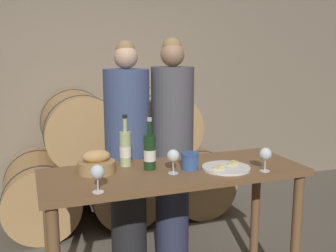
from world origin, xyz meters
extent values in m
cube|color=gray|center=(0.00, 2.13, 1.60)|extent=(10.00, 0.12, 3.20)
cylinder|color=tan|center=(-0.76, 1.55, 0.33)|extent=(0.66, 0.92, 0.66)
cylinder|color=#2D2D33|center=(-0.76, 1.26, 0.33)|extent=(0.68, 0.02, 0.68)
cylinder|color=#2D2D33|center=(-0.76, 1.84, 0.33)|extent=(0.68, 0.02, 0.68)
cylinder|color=tan|center=(0.00, 1.55, 0.33)|extent=(0.66, 0.92, 0.66)
cylinder|color=#2D2D33|center=(0.00, 1.26, 0.33)|extent=(0.68, 0.02, 0.68)
cylinder|color=#2D2D33|center=(0.00, 1.84, 0.33)|extent=(0.68, 0.02, 0.68)
cylinder|color=tan|center=(0.76, 1.55, 0.33)|extent=(0.66, 0.92, 0.66)
cylinder|color=#2D2D33|center=(0.76, 1.26, 0.33)|extent=(0.68, 0.02, 0.68)
cylinder|color=#2D2D33|center=(0.76, 1.84, 0.33)|extent=(0.68, 0.02, 0.68)
cylinder|color=tan|center=(-0.38, 1.55, 0.93)|extent=(0.66, 0.92, 0.66)
cylinder|color=#2D2D33|center=(-0.38, 1.26, 0.93)|extent=(0.68, 0.02, 0.68)
cylinder|color=#2D2D33|center=(-0.38, 1.84, 0.93)|extent=(0.68, 0.02, 0.68)
cylinder|color=tan|center=(0.38, 1.55, 0.93)|extent=(0.66, 0.92, 0.66)
cylinder|color=#2D2D33|center=(0.38, 1.26, 0.93)|extent=(0.68, 0.02, 0.68)
cylinder|color=#2D2D33|center=(0.38, 1.84, 0.93)|extent=(0.68, 0.02, 0.68)
cylinder|color=brown|center=(0.75, -0.24, 0.44)|extent=(0.06, 0.06, 0.88)
cylinder|color=brown|center=(-0.75, 0.24, 0.44)|extent=(0.06, 0.06, 0.88)
cylinder|color=brown|center=(0.75, 0.24, 0.44)|extent=(0.06, 0.06, 0.88)
cube|color=brown|center=(0.00, 0.00, 0.90)|extent=(1.61, 0.60, 0.04)
cylinder|color=#232326|center=(-0.15, 0.58, 0.42)|extent=(0.27, 0.27, 0.84)
cylinder|color=#3D4C75|center=(-0.15, 0.58, 1.17)|extent=(0.33, 0.33, 0.67)
sphere|color=tan|center=(-0.15, 0.58, 1.59)|extent=(0.17, 0.17, 0.17)
sphere|color=olive|center=(-0.15, 0.59, 1.64)|extent=(0.14, 0.14, 0.14)
cylinder|color=#2D334C|center=(0.20, 0.58, 0.42)|extent=(0.26, 0.26, 0.85)
cylinder|color=#4C4C51|center=(0.20, 0.58, 1.18)|extent=(0.32, 0.32, 0.67)
sphere|color=#997051|center=(0.20, 0.58, 1.61)|extent=(0.18, 0.18, 0.18)
sphere|color=olive|center=(0.20, 0.59, 1.66)|extent=(0.15, 0.15, 0.15)
cylinder|color=#193819|center=(-0.14, 0.05, 1.02)|extent=(0.07, 0.07, 0.21)
cylinder|color=#193819|center=(-0.14, 0.05, 1.17)|extent=(0.03, 0.03, 0.09)
cylinder|color=#B7B7BC|center=(-0.14, 0.05, 1.23)|extent=(0.03, 0.03, 0.02)
cylinder|color=white|center=(-0.14, 0.05, 1.01)|extent=(0.08, 0.08, 0.07)
cylinder|color=#ADBC7F|center=(-0.26, 0.18, 1.02)|extent=(0.07, 0.07, 0.22)
cylinder|color=#ADBC7F|center=(-0.26, 0.18, 1.18)|extent=(0.03, 0.03, 0.09)
cylinder|color=black|center=(-0.26, 0.18, 1.23)|extent=(0.03, 0.03, 0.02)
cylinder|color=white|center=(-0.26, 0.18, 1.01)|extent=(0.08, 0.08, 0.07)
cylinder|color=#335693|center=(0.09, -0.03, 0.97)|extent=(0.10, 0.10, 0.10)
cylinder|color=#335693|center=(0.09, -0.03, 1.01)|extent=(0.11, 0.11, 0.01)
cylinder|color=#A87F4C|center=(-0.46, 0.10, 0.95)|extent=(0.22, 0.22, 0.07)
ellipsoid|color=tan|center=(-0.46, 0.10, 1.02)|extent=(0.17, 0.10, 0.08)
cylinder|color=white|center=(0.30, -0.10, 0.92)|extent=(0.30, 0.30, 0.01)
cube|color=#E0CC7F|center=(0.36, -0.08, 0.94)|extent=(0.07, 0.06, 0.02)
cube|color=beige|center=(0.24, -0.13, 0.94)|extent=(0.07, 0.06, 0.02)
cylinder|color=white|center=(-0.51, -0.24, 0.92)|extent=(0.06, 0.06, 0.00)
cylinder|color=white|center=(-0.51, -0.24, 0.96)|extent=(0.01, 0.01, 0.07)
sphere|color=white|center=(-0.51, -0.24, 1.02)|extent=(0.07, 0.07, 0.07)
cylinder|color=white|center=(-0.04, -0.07, 0.92)|extent=(0.06, 0.06, 0.00)
cylinder|color=white|center=(-0.04, -0.07, 0.96)|extent=(0.01, 0.01, 0.07)
sphere|color=white|center=(-0.04, -0.07, 1.02)|extent=(0.07, 0.07, 0.07)
cylinder|color=white|center=(0.50, -0.22, 0.92)|extent=(0.06, 0.06, 0.00)
cylinder|color=white|center=(0.50, -0.22, 0.96)|extent=(0.01, 0.01, 0.07)
sphere|color=white|center=(0.50, -0.22, 1.02)|extent=(0.07, 0.07, 0.07)
camera|label=1|loc=(-0.83, -2.16, 1.61)|focal=42.00mm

